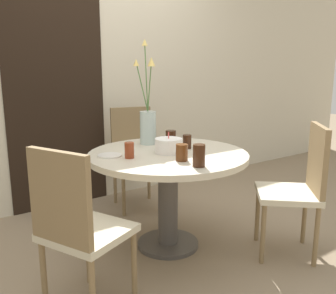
# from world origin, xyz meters

# --- Properties ---
(ground_plane) EXTENTS (16.00, 16.00, 0.00)m
(ground_plane) POSITION_xyz_m (0.00, 0.00, 0.00)
(ground_plane) COLOR #89755B
(wall_back) EXTENTS (8.00, 0.05, 2.60)m
(wall_back) POSITION_xyz_m (0.00, 1.28, 1.30)
(wall_back) COLOR beige
(wall_back) RESTS_ON ground_plane
(doorway_panel) EXTENTS (0.90, 0.01, 2.05)m
(doorway_panel) POSITION_xyz_m (-0.35, 1.24, 1.02)
(doorway_panel) COLOR black
(doorway_panel) RESTS_ON ground_plane
(dining_table) EXTENTS (1.12, 1.12, 0.71)m
(dining_table) POSITION_xyz_m (0.00, 0.00, 0.56)
(dining_table) COLOR beige
(dining_table) RESTS_ON ground_plane
(chair_left_flank) EXTENTS (0.49, 0.49, 0.92)m
(chair_left_flank) POSITION_xyz_m (0.23, 0.88, 0.52)
(chair_left_flank) COLOR beige
(chair_left_flank) RESTS_ON ground_plane
(chair_near_front) EXTENTS (0.53, 0.53, 0.92)m
(chair_near_front) POSITION_xyz_m (-0.83, -0.37, 0.52)
(chair_near_front) COLOR beige
(chair_near_front) RESTS_ON ground_plane
(chair_right_flank) EXTENTS (0.56, 0.56, 0.92)m
(chair_right_flank) POSITION_xyz_m (0.67, -0.61, 0.52)
(chair_right_flank) COLOR beige
(chair_right_flank) RESTS_ON ground_plane
(birthday_cake) EXTENTS (0.19, 0.19, 0.15)m
(birthday_cake) POSITION_xyz_m (-0.00, -0.01, 0.76)
(birthday_cake) COLOR white
(birthday_cake) RESTS_ON dining_table
(flower_vase) EXTENTS (0.12, 0.23, 0.79)m
(flower_vase) POSITION_xyz_m (0.04, 0.33, 0.89)
(flower_vase) COLOR #B2C6C1
(flower_vase) RESTS_ON dining_table
(side_plate) EXTENTS (0.16, 0.16, 0.01)m
(side_plate) POSITION_xyz_m (-0.38, 0.14, 0.71)
(side_plate) COLOR silver
(side_plate) RESTS_ON dining_table
(drink_glass_0) EXTENTS (0.06, 0.06, 0.11)m
(drink_glass_0) POSITION_xyz_m (-0.30, 0.02, 0.76)
(drink_glass_0) COLOR maroon
(drink_glass_0) RESTS_ON dining_table
(drink_glass_1) EXTENTS (0.08, 0.08, 0.14)m
(drink_glass_1) POSITION_xyz_m (-0.06, -0.41, 0.77)
(drink_glass_1) COLOR #33190C
(drink_glass_1) RESTS_ON dining_table
(drink_glass_2) EXTENTS (0.06, 0.06, 0.10)m
(drink_glass_2) POSITION_xyz_m (0.19, 0.03, 0.76)
(drink_glass_2) COLOR #33190C
(drink_glass_2) RESTS_ON dining_table
(drink_glass_3) EXTENTS (0.08, 0.08, 0.11)m
(drink_glass_3) POSITION_xyz_m (0.19, 0.23, 0.76)
(drink_glass_3) COLOR #33190C
(drink_glass_3) RESTS_ON dining_table
(drink_glass_4) EXTENTS (0.08, 0.08, 0.11)m
(drink_glass_4) POSITION_xyz_m (-0.06, -0.24, 0.76)
(drink_glass_4) COLOR #51280F
(drink_glass_4) RESTS_ON dining_table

